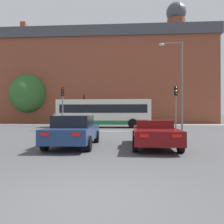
{
  "coord_description": "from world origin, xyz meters",
  "views": [
    {
      "loc": [
        0.73,
        -3.78,
        1.55
      ],
      "look_at": [
        -0.64,
        17.21,
        1.68
      ],
      "focal_mm": 35.0,
      "sensor_mm": 36.0,
      "label": 1
    }
  ],
  "objects_px": {
    "car_saloon_left": "(74,131)",
    "traffic_light_near_left": "(63,101)",
    "traffic_light_near_right": "(176,101)",
    "car_roadster_right": "(154,133)",
    "bus_crossing_lead": "(104,113)",
    "traffic_light_far_left": "(84,104)",
    "pedestrian_waiting": "(54,118)",
    "street_lamp_junction": "(178,77)"
  },
  "relations": [
    {
      "from": "traffic_light_near_left",
      "to": "pedestrian_waiting",
      "type": "xyz_separation_m",
      "value": [
        -4.45,
        11.04,
        -1.73
      ]
    },
    {
      "from": "street_lamp_junction",
      "to": "pedestrian_waiting",
      "type": "height_order",
      "value": "street_lamp_junction"
    },
    {
      "from": "car_saloon_left",
      "to": "traffic_light_near_left",
      "type": "xyz_separation_m",
      "value": [
        -3.34,
        9.4,
        1.93
      ]
    },
    {
      "from": "car_saloon_left",
      "to": "traffic_light_far_left",
      "type": "relative_size",
      "value": 1.09
    },
    {
      "from": "traffic_light_far_left",
      "to": "pedestrian_waiting",
      "type": "distance_m",
      "value": 5.05
    },
    {
      "from": "pedestrian_waiting",
      "to": "traffic_light_near_right",
      "type": "bearing_deg",
      "value": -71.89
    },
    {
      "from": "traffic_light_near_right",
      "to": "bus_crossing_lead",
      "type": "bearing_deg",
      "value": 144.92
    },
    {
      "from": "traffic_light_far_left",
      "to": "street_lamp_junction",
      "type": "distance_m",
      "value": 14.01
    },
    {
      "from": "traffic_light_near_right",
      "to": "street_lamp_junction",
      "type": "bearing_deg",
      "value": 63.08
    },
    {
      "from": "traffic_light_near_right",
      "to": "traffic_light_near_left",
      "type": "bearing_deg",
      "value": 179.3
    },
    {
      "from": "traffic_light_far_left",
      "to": "traffic_light_near_left",
      "type": "height_order",
      "value": "traffic_light_far_left"
    },
    {
      "from": "car_roadster_right",
      "to": "bus_crossing_lead",
      "type": "bearing_deg",
      "value": 106.73
    },
    {
      "from": "bus_crossing_lead",
      "to": "traffic_light_near_right",
      "type": "distance_m",
      "value": 8.4
    },
    {
      "from": "car_roadster_right",
      "to": "street_lamp_junction",
      "type": "bearing_deg",
      "value": 72.72
    },
    {
      "from": "traffic_light_near_left",
      "to": "pedestrian_waiting",
      "type": "height_order",
      "value": "traffic_light_near_left"
    },
    {
      "from": "traffic_light_near_right",
      "to": "pedestrian_waiting",
      "type": "relative_size",
      "value": 2.43
    },
    {
      "from": "car_roadster_right",
      "to": "pedestrian_waiting",
      "type": "bearing_deg",
      "value": 121.2
    },
    {
      "from": "traffic_light_near_left",
      "to": "pedestrian_waiting",
      "type": "bearing_deg",
      "value": 111.97
    },
    {
      "from": "car_saloon_left",
      "to": "car_roadster_right",
      "type": "xyz_separation_m",
      "value": [
        3.75,
        0.02,
        -0.09
      ]
    },
    {
      "from": "car_saloon_left",
      "to": "car_roadster_right",
      "type": "bearing_deg",
      "value": -0.47
    },
    {
      "from": "car_saloon_left",
      "to": "bus_crossing_lead",
      "type": "bearing_deg",
      "value": 89.24
    },
    {
      "from": "car_saloon_left",
      "to": "street_lamp_junction",
      "type": "height_order",
      "value": "street_lamp_junction"
    },
    {
      "from": "traffic_light_far_left",
      "to": "pedestrian_waiting",
      "type": "relative_size",
      "value": 2.54
    },
    {
      "from": "traffic_light_near_right",
      "to": "pedestrian_waiting",
      "type": "bearing_deg",
      "value": 142.59
    },
    {
      "from": "car_saloon_left",
      "to": "pedestrian_waiting",
      "type": "relative_size",
      "value": 2.77
    },
    {
      "from": "bus_crossing_lead",
      "to": "pedestrian_waiting",
      "type": "xyz_separation_m",
      "value": [
        -7.78,
        6.38,
        -0.7
      ]
    },
    {
      "from": "pedestrian_waiting",
      "to": "traffic_light_far_left",
      "type": "bearing_deg",
      "value": -50.84
    },
    {
      "from": "car_roadster_right",
      "to": "pedestrian_waiting",
      "type": "xyz_separation_m",
      "value": [
        -11.55,
        20.42,
        0.29
      ]
    },
    {
      "from": "traffic_light_near_right",
      "to": "traffic_light_near_left",
      "type": "distance_m",
      "value": 10.14
    },
    {
      "from": "bus_crossing_lead",
      "to": "traffic_light_near_right",
      "type": "height_order",
      "value": "traffic_light_near_right"
    },
    {
      "from": "car_roadster_right",
      "to": "pedestrian_waiting",
      "type": "distance_m",
      "value": 23.46
    },
    {
      "from": "car_saloon_left",
      "to": "traffic_light_near_left",
      "type": "bearing_deg",
      "value": 108.74
    },
    {
      "from": "car_roadster_right",
      "to": "bus_crossing_lead",
      "type": "xyz_separation_m",
      "value": [
        -3.77,
        14.04,
        0.99
      ]
    },
    {
      "from": "street_lamp_junction",
      "to": "traffic_light_near_left",
      "type": "bearing_deg",
      "value": -176.3
    },
    {
      "from": "car_roadster_right",
      "to": "traffic_light_far_left",
      "type": "xyz_separation_m",
      "value": [
        -7.03,
        19.09,
        2.12
      ]
    },
    {
      "from": "street_lamp_junction",
      "to": "pedestrian_waiting",
      "type": "bearing_deg",
      "value": 145.38
    },
    {
      "from": "traffic_light_far_left",
      "to": "street_lamp_junction",
      "type": "xyz_separation_m",
      "value": [
        10.49,
        -9.03,
        2.13
      ]
    },
    {
      "from": "traffic_light_far_left",
      "to": "traffic_light_near_right",
      "type": "bearing_deg",
      "value": -44.3
    },
    {
      "from": "traffic_light_far_left",
      "to": "pedestrian_waiting",
      "type": "xyz_separation_m",
      "value": [
        -4.51,
        1.33,
        -1.82
      ]
    },
    {
      "from": "car_saloon_left",
      "to": "traffic_light_near_right",
      "type": "distance_m",
      "value": 11.66
    },
    {
      "from": "traffic_light_far_left",
      "to": "car_saloon_left",
      "type": "bearing_deg",
      "value": -80.27
    },
    {
      "from": "car_saloon_left",
      "to": "pedestrian_waiting",
      "type": "distance_m",
      "value": 21.87
    }
  ]
}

